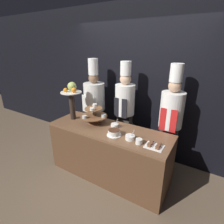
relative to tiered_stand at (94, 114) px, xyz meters
name	(u,v)px	position (x,y,z in m)	size (l,w,h in m)	color
ground_plane	(98,186)	(0.33, -0.40, -1.02)	(14.00, 14.00, 0.00)	brown
wall_back	(136,84)	(0.33, 0.89, 0.38)	(10.00, 0.06, 2.80)	black
buffet_counter	(109,152)	(0.33, -0.06, -0.58)	(1.96, 0.67, 0.86)	brown
tiered_stand	(94,114)	(0.00, 0.00, 0.00)	(0.44, 0.44, 0.30)	brown
fruit_pedestal	(72,96)	(-0.43, -0.03, 0.26)	(0.35, 0.35, 0.64)	#2D231E
cake_round	(114,133)	(0.50, -0.19, -0.11)	(0.21, 0.21, 0.09)	white
cup_white	(139,141)	(0.91, -0.23, -0.12)	(0.09, 0.09, 0.07)	white
cake_square_tray	(154,145)	(1.10, -0.19, -0.14)	(0.23, 0.19, 0.05)	white
serving_bowl_near	(130,137)	(0.76, -0.19, -0.12)	(0.13, 0.13, 0.16)	white
serving_bowl_far	(115,126)	(0.38, 0.04, -0.12)	(0.12, 0.12, 0.16)	white
chef_left	(95,104)	(-0.36, 0.50, -0.03)	(0.41, 0.41, 1.86)	#38332D
chef_center_left	(125,108)	(0.31, 0.50, 0.01)	(0.34, 0.34, 1.84)	#38332D
chef_center_right	(171,118)	(1.12, 0.50, 0.00)	(0.36, 0.36, 1.85)	#38332D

